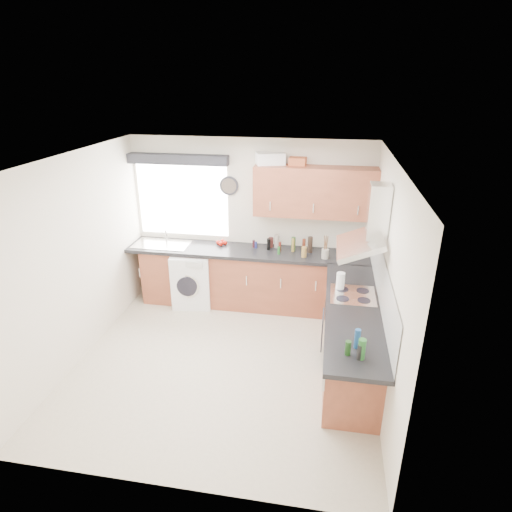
% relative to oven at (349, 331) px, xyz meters
% --- Properties ---
extents(ground_plane, '(3.60, 3.60, 0.00)m').
position_rel_oven_xyz_m(ground_plane, '(-1.50, -0.30, -0.42)').
color(ground_plane, beige).
extents(ceiling, '(3.60, 3.60, 0.02)m').
position_rel_oven_xyz_m(ceiling, '(-1.50, -0.30, 2.08)').
color(ceiling, white).
rests_on(ceiling, wall_back).
extents(wall_back, '(3.60, 0.02, 2.50)m').
position_rel_oven_xyz_m(wall_back, '(-1.50, 1.50, 0.82)').
color(wall_back, silver).
rests_on(wall_back, ground_plane).
extents(wall_front, '(3.60, 0.02, 2.50)m').
position_rel_oven_xyz_m(wall_front, '(-1.50, -2.10, 0.82)').
color(wall_front, silver).
rests_on(wall_front, ground_plane).
extents(wall_left, '(0.02, 3.60, 2.50)m').
position_rel_oven_xyz_m(wall_left, '(-3.30, -0.30, 0.82)').
color(wall_left, silver).
rests_on(wall_left, ground_plane).
extents(wall_right, '(0.02, 3.60, 2.50)m').
position_rel_oven_xyz_m(wall_right, '(0.30, -0.30, 0.82)').
color(wall_right, silver).
rests_on(wall_right, ground_plane).
extents(window, '(1.40, 0.02, 1.10)m').
position_rel_oven_xyz_m(window, '(-2.55, 1.49, 1.12)').
color(window, white).
rests_on(window, wall_back).
extents(window_blind, '(1.50, 0.18, 0.14)m').
position_rel_oven_xyz_m(window_blind, '(-2.55, 1.40, 1.76)').
color(window_blind, '#24252B').
rests_on(window_blind, wall_back).
extents(splashback, '(0.01, 3.00, 0.54)m').
position_rel_oven_xyz_m(splashback, '(0.29, 0.00, 0.75)').
color(splashback, white).
rests_on(splashback, wall_right).
extents(base_cab_back, '(3.00, 0.58, 0.86)m').
position_rel_oven_xyz_m(base_cab_back, '(-1.60, 1.21, 0.01)').
color(base_cab_back, brown).
rests_on(base_cab_back, ground_plane).
extents(base_cab_corner, '(0.60, 0.60, 0.86)m').
position_rel_oven_xyz_m(base_cab_corner, '(0.00, 1.20, 0.01)').
color(base_cab_corner, brown).
rests_on(base_cab_corner, ground_plane).
extents(base_cab_right, '(0.58, 2.10, 0.86)m').
position_rel_oven_xyz_m(base_cab_right, '(0.01, -0.15, 0.01)').
color(base_cab_right, brown).
rests_on(base_cab_right, ground_plane).
extents(worktop_back, '(3.60, 0.62, 0.05)m').
position_rel_oven_xyz_m(worktop_back, '(-1.50, 1.20, 0.46)').
color(worktop_back, black).
rests_on(worktop_back, base_cab_back).
extents(worktop_right, '(0.62, 2.42, 0.05)m').
position_rel_oven_xyz_m(worktop_right, '(0.00, -0.30, 0.46)').
color(worktop_right, black).
rests_on(worktop_right, base_cab_right).
extents(sink, '(0.84, 0.46, 0.10)m').
position_rel_oven_xyz_m(sink, '(-2.83, 1.20, 0.52)').
color(sink, silver).
rests_on(sink, worktop_back).
extents(oven, '(0.56, 0.58, 0.85)m').
position_rel_oven_xyz_m(oven, '(0.00, 0.00, 0.00)').
color(oven, black).
rests_on(oven, ground_plane).
extents(hob_plate, '(0.52, 0.52, 0.01)m').
position_rel_oven_xyz_m(hob_plate, '(0.00, 0.00, 0.49)').
color(hob_plate, silver).
rests_on(hob_plate, worktop_right).
extents(extractor_hood, '(0.52, 0.78, 0.66)m').
position_rel_oven_xyz_m(extractor_hood, '(0.10, -0.00, 1.34)').
color(extractor_hood, silver).
rests_on(extractor_hood, wall_right).
extents(upper_cabinets, '(1.70, 0.35, 0.70)m').
position_rel_oven_xyz_m(upper_cabinets, '(-0.55, 1.32, 1.38)').
color(upper_cabinets, brown).
rests_on(upper_cabinets, wall_back).
extents(washing_machine, '(0.65, 0.63, 0.84)m').
position_rel_oven_xyz_m(washing_machine, '(-2.33, 1.10, -0.00)').
color(washing_machine, white).
rests_on(washing_machine, ground_plane).
extents(wall_clock, '(0.28, 0.04, 0.28)m').
position_rel_oven_xyz_m(wall_clock, '(-1.81, 1.46, 1.38)').
color(wall_clock, '#24252B').
rests_on(wall_clock, wall_back).
extents(casserole, '(0.46, 0.39, 0.16)m').
position_rel_oven_xyz_m(casserole, '(-1.20, 1.42, 1.81)').
color(casserole, white).
rests_on(casserole, upper_cabinets).
extents(storage_box, '(0.24, 0.21, 0.11)m').
position_rel_oven_xyz_m(storage_box, '(-0.81, 1.42, 1.78)').
color(storage_box, '#BF5932').
rests_on(storage_box, upper_cabinets).
extents(utensil_pot, '(0.11, 0.11, 0.14)m').
position_rel_oven_xyz_m(utensil_pot, '(-0.35, 1.08, 0.55)').
color(utensil_pot, '#9C9588').
rests_on(utensil_pot, worktop_back).
extents(kitchen_roll, '(0.12, 0.12, 0.22)m').
position_rel_oven_xyz_m(kitchen_roll, '(-0.15, 0.13, 0.60)').
color(kitchen_roll, white).
rests_on(kitchen_roll, worktop_right).
extents(tomato_cluster, '(0.18, 0.18, 0.07)m').
position_rel_oven_xyz_m(tomato_cluster, '(-1.92, 1.35, 0.52)').
color(tomato_cluster, '#B4150B').
rests_on(tomato_cluster, worktop_back).
extents(jar_0, '(0.07, 0.07, 0.24)m').
position_rel_oven_xyz_m(jar_0, '(-0.57, 1.26, 0.60)').
color(jar_0, black).
rests_on(jar_0, worktop_back).
extents(jar_1, '(0.04, 0.04, 0.11)m').
position_rel_oven_xyz_m(jar_1, '(-1.01, 1.12, 0.54)').
color(jar_1, '#205A20').
rests_on(jar_1, worktop_back).
extents(jar_2, '(0.07, 0.07, 0.15)m').
position_rel_oven_xyz_m(jar_2, '(-0.65, 1.07, 0.56)').
color(jar_2, olive).
rests_on(jar_2, worktop_back).
extents(jar_3, '(0.07, 0.07, 0.15)m').
position_rel_oven_xyz_m(jar_3, '(-1.16, 1.37, 0.56)').
color(jar_3, '#431B18').
rests_on(jar_3, worktop_back).
extents(jar_4, '(0.05, 0.05, 0.17)m').
position_rel_oven_xyz_m(jar_4, '(-0.67, 1.34, 0.57)').
color(jar_4, maroon).
rests_on(jar_4, worktop_back).
extents(jar_5, '(0.04, 0.04, 0.20)m').
position_rel_oven_xyz_m(jar_5, '(-0.82, 1.25, 0.58)').
color(jar_5, olive).
rests_on(jar_5, worktop_back).
extents(jar_6, '(0.04, 0.04, 0.10)m').
position_rel_oven_xyz_m(jar_6, '(-1.38, 1.30, 0.53)').
color(jar_6, navy).
rests_on(jar_6, worktop_back).
extents(jar_7, '(0.06, 0.06, 0.20)m').
position_rel_oven_xyz_m(jar_7, '(-0.82, 1.31, 0.59)').
color(jar_7, '#275A20').
rests_on(jar_7, worktop_back).
extents(jar_8, '(0.05, 0.05, 0.17)m').
position_rel_oven_xyz_m(jar_8, '(-1.18, 1.26, 0.57)').
color(jar_8, black).
rests_on(jar_8, worktop_back).
extents(jar_9, '(0.04, 0.04, 0.15)m').
position_rel_oven_xyz_m(jar_9, '(-1.01, 1.22, 0.56)').
color(jar_9, '#521911').
rests_on(jar_9, worktop_back).
extents(jar_10, '(0.07, 0.07, 0.20)m').
position_rel_oven_xyz_m(jar_10, '(-1.08, 1.38, 0.58)').
color(jar_10, '#A5998C').
rests_on(jar_10, worktop_back).
extents(jar_11, '(0.04, 0.04, 0.12)m').
position_rel_oven_xyz_m(jar_11, '(-1.42, 1.32, 0.54)').
color(jar_11, '#331216').
rests_on(jar_11, worktop_back).
extents(bottle_0, '(0.06, 0.06, 0.15)m').
position_rel_oven_xyz_m(bottle_0, '(0.01, -1.23, 0.56)').
color(bottle_0, black).
rests_on(bottle_0, worktop_right).
extents(bottle_1, '(0.05, 0.05, 0.14)m').
position_rel_oven_xyz_m(bottle_1, '(-0.09, -1.18, 0.56)').
color(bottle_1, '#183D15').
rests_on(bottle_1, worktop_right).
extents(bottle_2, '(0.06, 0.06, 0.20)m').
position_rel_oven_xyz_m(bottle_2, '(-0.00, -1.06, 0.58)').
color(bottle_2, navy).
rests_on(bottle_2, worktop_right).
extents(bottle_3, '(0.07, 0.07, 0.20)m').
position_rel_oven_xyz_m(bottle_3, '(0.03, -1.22, 0.59)').
color(bottle_3, '#205923').
rests_on(bottle_3, worktop_right).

